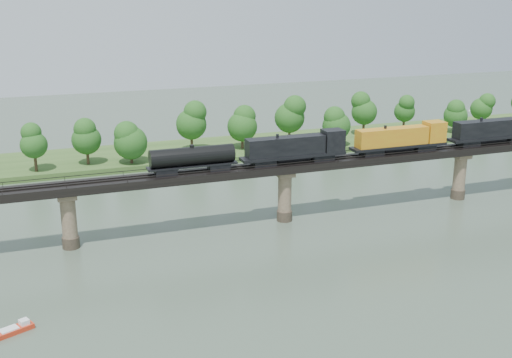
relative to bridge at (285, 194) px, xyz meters
name	(u,v)px	position (x,y,z in m)	size (l,w,h in m)	color
ground	(359,286)	(0.00, -30.00, -5.46)	(400.00, 400.00, 0.00)	#3A4A3C
far_bank	(208,151)	(0.00, 55.00, -4.66)	(300.00, 24.00, 1.60)	#325221
bridge	(285,194)	(0.00, 0.00, 0.00)	(236.00, 30.00, 11.50)	#473A2D
bridge_superstructure	(285,162)	(0.00, 0.00, 6.33)	(220.00, 4.90, 0.75)	black
far_treeline	(181,127)	(-8.21, 50.52, 3.37)	(289.06, 17.54, 13.60)	#382619
freight_train	(366,142)	(17.11, 0.00, 8.80)	(83.96, 3.27, 5.78)	black
motorboat	(15,329)	(-49.09, -26.87, -5.00)	(5.05, 3.51, 1.33)	red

